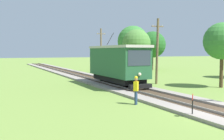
{
  "coord_description": "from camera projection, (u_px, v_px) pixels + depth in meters",
  "views": [
    {
      "loc": [
        -11.04,
        -9.99,
        3.3
      ],
      "look_at": [
        -0.76,
        12.04,
        1.6
      ],
      "focal_mm": 42.86,
      "sensor_mm": 36.0,
      "label": 1
    }
  ],
  "objects": [
    {
      "name": "ground_plane",
      "position": [
        223.0,
        115.0,
        13.92
      ],
      "size": [
        260.0,
        260.0,
        0.0
      ],
      "primitive_type": "plane",
      "color": "olive"
    },
    {
      "name": "track_ballast",
      "position": [
        223.0,
        113.0,
        13.91
      ],
      "size": [
        4.2,
        120.0,
        0.18
      ],
      "primitive_type": "cube",
      "color": "gray",
      "rests_on": "ground"
    },
    {
      "name": "sleeper_bed",
      "position": [
        223.0,
        111.0,
        13.91
      ],
      "size": [
        2.04,
        120.0,
        0.01
      ],
      "primitive_type": "cube",
      "color": "#423323",
      "rests_on": "track_ballast"
    },
    {
      "name": "rail_left",
      "position": [
        213.0,
        111.0,
        13.6
      ],
      "size": [
        0.07,
        120.0,
        0.14
      ],
      "primitive_type": "cube",
      "color": "gray",
      "rests_on": "track_ballast"
    },
    {
      "name": "red_tram",
      "position": [
        117.0,
        63.0,
        25.04
      ],
      "size": [
        2.6,
        8.54,
        4.79
      ],
      "color": "#235633",
      "rests_on": "rail_right"
    },
    {
      "name": "utility_pole_near_tram",
      "position": [
        157.0,
        50.0,
        26.81
      ],
      "size": [
        1.4,
        0.43,
        6.58
      ],
      "color": "brown",
      "rests_on": "ground"
    },
    {
      "name": "utility_pole_mid",
      "position": [
        101.0,
        50.0,
        40.02
      ],
      "size": [
        1.4,
        0.37,
        6.71
      ],
      "color": "brown",
      "rests_on": "ground"
    },
    {
      "name": "trackside_signal_marker",
      "position": [
        192.0,
        104.0,
        13.26
      ],
      "size": [
        0.21,
        0.21,
        1.18
      ],
      "color": "black",
      "rests_on": "ground"
    },
    {
      "name": "track_worker",
      "position": [
        136.0,
        89.0,
        16.5
      ],
      "size": [
        0.44,
        0.44,
        1.78
      ],
      "rotation": [
        0.0,
        0.0,
        -0.77
      ],
      "color": "navy",
      "rests_on": "ground"
    },
    {
      "name": "tree_left_near",
      "position": [
        222.0,
        41.0,
        24.09
      ],
      "size": [
        3.37,
        3.37,
        5.91
      ],
      "color": "#4C3823",
      "rests_on": "ground"
    },
    {
      "name": "tree_right_near",
      "position": [
        153.0,
        45.0,
        47.07
      ],
      "size": [
        4.65,
        4.65,
        6.82
      ],
      "color": "#4C3823",
      "rests_on": "ground"
    },
    {
      "name": "tree_left_far",
      "position": [
        133.0,
        41.0,
        51.43
      ],
      "size": [
        5.91,
        5.91,
        8.21
      ],
      "color": "#4C3823",
      "rests_on": "ground"
    },
    {
      "name": "tree_right_far",
      "position": [
        136.0,
        43.0,
        43.75
      ],
      "size": [
        4.64,
        4.64,
        6.92
      ],
      "color": "#4C3823",
      "rests_on": "ground"
    }
  ]
}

